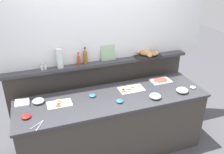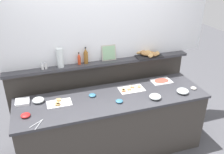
% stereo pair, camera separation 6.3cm
% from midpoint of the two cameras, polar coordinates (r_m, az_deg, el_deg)
% --- Properties ---
extents(ground_plane, '(12.00, 12.00, 0.00)m').
position_cam_midpoint_polar(ground_plane, '(4.16, -3.10, -11.22)').
color(ground_plane, '#4C4C51').
extents(buffet_counter, '(2.52, 0.75, 0.89)m').
position_cam_midpoint_polar(buffet_counter, '(3.43, -0.38, -11.11)').
color(buffet_counter, '#3D3833').
rests_on(buffet_counter, ground_plane).
extents(back_ledge_unit, '(2.69, 0.22, 1.20)m').
position_cam_midpoint_polar(back_ledge_unit, '(3.77, -3.13, -4.00)').
color(back_ledge_unit, '#3D3833').
rests_on(back_ledge_unit, ground_plane).
extents(upper_wall_panel, '(3.29, 0.08, 1.40)m').
position_cam_midpoint_polar(upper_wall_panel, '(3.34, -3.80, 15.36)').
color(upper_wall_panel, white).
rests_on(upper_wall_panel, back_ledge_unit).
extents(sandwich_platter_side, '(0.34, 0.20, 0.04)m').
position_cam_midpoint_polar(sandwich_platter_side, '(3.36, 3.92, -2.82)').
color(sandwich_platter_side, white).
rests_on(sandwich_platter_side, buffet_counter).
extents(sandwich_platter_rear, '(0.30, 0.19, 0.04)m').
position_cam_midpoint_polar(sandwich_platter_rear, '(3.11, -12.91, -6.19)').
color(sandwich_platter_rear, silver).
rests_on(sandwich_platter_rear, buffet_counter).
extents(cold_cuts_platter, '(0.30, 0.21, 0.02)m').
position_cam_midpoint_polar(cold_cuts_platter, '(3.65, 10.91, -0.81)').
color(cold_cuts_platter, white).
rests_on(cold_cuts_platter, buffet_counter).
extents(glass_bowl_large, '(0.16, 0.16, 0.06)m').
position_cam_midpoint_polar(glass_bowl_large, '(3.40, 15.72, -3.08)').
color(glass_bowl_large, silver).
rests_on(glass_bowl_large, buffet_counter).
extents(glass_bowl_medium, '(0.15, 0.15, 0.06)m').
position_cam_midpoint_polar(glass_bowl_medium, '(3.20, -17.52, -5.44)').
color(glass_bowl_medium, silver).
rests_on(glass_bowl_medium, buffet_counter).
extents(glass_bowl_small, '(0.15, 0.15, 0.06)m').
position_cam_midpoint_polar(glass_bowl_small, '(3.19, 9.60, -4.51)').
color(glass_bowl_small, silver).
rests_on(glass_bowl_small, buffet_counter).
extents(condiment_bowl_teal, '(0.11, 0.11, 0.04)m').
position_cam_midpoint_polar(condiment_bowl_teal, '(2.97, -20.20, -8.73)').
color(condiment_bowl_teal, red).
rests_on(condiment_bowl_teal, buffet_counter).
extents(condiment_bowl_red, '(0.08, 0.08, 0.03)m').
position_cam_midpoint_polar(condiment_bowl_red, '(3.56, 18.04, -2.31)').
color(condiment_bowl_red, silver).
rests_on(condiment_bowl_red, buffet_counter).
extents(condiment_bowl_dark, '(0.09, 0.09, 0.03)m').
position_cam_midpoint_polar(condiment_bowl_dark, '(3.07, 1.23, -5.68)').
color(condiment_bowl_dark, teal).
rests_on(condiment_bowl_dark, buffet_counter).
extents(condiment_bowl_cream, '(0.09, 0.09, 0.03)m').
position_cam_midpoint_polar(condiment_bowl_cream, '(3.20, -5.19, -4.36)').
color(condiment_bowl_cream, teal).
rests_on(condiment_bowl_cream, buffet_counter).
extents(serving_tongs, '(0.15, 0.17, 0.01)m').
position_cam_midpoint_polar(serving_tongs, '(2.82, -17.51, -10.71)').
color(serving_tongs, '#B7BABF').
rests_on(serving_tongs, buffet_counter).
extents(napkin_stack, '(0.18, 0.18, 0.03)m').
position_cam_midpoint_polar(napkin_stack, '(3.24, -20.93, -5.74)').
color(napkin_stack, white).
rests_on(napkin_stack, buffet_counter).
extents(vinegar_bottle_amber, '(0.06, 0.06, 0.24)m').
position_cam_midpoint_polar(vinegar_bottle_amber, '(3.38, -6.85, 4.84)').
color(vinegar_bottle_amber, '#8E5B23').
rests_on(vinegar_bottle_amber, back_ledge_unit).
extents(hot_sauce_bottle, '(0.04, 0.04, 0.18)m').
position_cam_midpoint_polar(hot_sauce_bottle, '(3.36, -8.42, 4.11)').
color(hot_sauce_bottle, red).
rests_on(hot_sauce_bottle, back_ledge_unit).
extents(salt_shaker, '(0.03, 0.03, 0.09)m').
position_cam_midpoint_polar(salt_shaker, '(3.32, -16.74, 2.29)').
color(salt_shaker, white).
rests_on(salt_shaker, back_ledge_unit).
extents(pepper_shaker, '(0.03, 0.03, 0.09)m').
position_cam_midpoint_polar(pepper_shaker, '(3.32, -15.98, 2.40)').
color(pepper_shaker, white).
rests_on(pepper_shaker, back_ledge_unit).
extents(bread_basket, '(0.40, 0.29, 0.08)m').
position_cam_midpoint_polar(bread_basket, '(3.67, 7.79, 5.48)').
color(bread_basket, black).
rests_on(bread_basket, back_ledge_unit).
extents(framed_picture, '(0.21, 0.06, 0.22)m').
position_cam_midpoint_polar(framed_picture, '(3.47, -1.44, 5.72)').
color(framed_picture, '#B2AD9E').
rests_on(framed_picture, back_ledge_unit).
extents(water_carafe, '(0.09, 0.09, 0.26)m').
position_cam_midpoint_polar(water_carafe, '(3.30, -12.79, 4.32)').
color(water_carafe, silver).
rests_on(water_carafe, back_ledge_unit).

